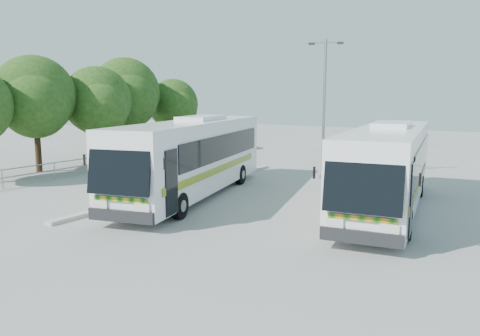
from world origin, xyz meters
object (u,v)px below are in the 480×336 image
Objects in this scene: tree_far_b at (35,96)px; tree_far_e at (174,104)px; tree_far_d at (126,92)px; coach_adjacent at (387,166)px; lamppost at (324,103)px; coach_main at (193,155)px; tree_far_c at (98,101)px.

tree_far_e is at bearing 88.17° from tree_far_b.
coach_adjacent is at bearing -16.52° from tree_far_d.
lamppost reaches higher than tree_far_d.
coach_adjacent is (20.28, 1.50, -2.75)m from tree_far_b.
coach_main is at bearing -33.12° from tree_far_d.
coach_main is 8.48m from coach_adjacent.
lamppost is at bearing 51.59° from coach_main.
tree_far_b is at bearing -87.77° from tree_far_d.
coach_main is at bearing -21.28° from tree_far_c.
tree_far_c is 0.53× the size of coach_adjacent.
tree_far_c is at bearing 77.09° from tree_far_b.
lamppost reaches higher than tree_far_c.
coach_adjacent is (19.38, -2.40, -2.44)m from tree_far_c.
tree_far_c is 0.88× the size of tree_far_d.
tree_far_b is 1.17× the size of tree_far_e.
tree_far_b reaches higher than coach_main.
coach_main is (11.13, -4.34, -2.37)m from tree_far_c.
tree_far_b is 7.61m from tree_far_d.
tree_far_e is at bearing 118.81° from coach_main.
coach_main is 1.04× the size of coach_adjacent.
tree_far_d reaches higher than tree_far_c.
tree_far_c reaches higher than coach_main.
lamppost reaches higher than coach_main.
tree_far_e is 17.22m from coach_main.
tree_far_b reaches higher than tree_far_c.
tree_far_d is at bearing -98.63° from tree_far_e.
tree_far_d reaches higher than tree_far_e.
tree_far_e is 22.63m from coach_adjacent.
coach_adjacent is at bearing -28.06° from tree_far_e.
tree_far_c is at bearing 164.73° from coach_adjacent.
tree_far_c is 8.22m from tree_far_e.
tree_far_d is 4.65m from tree_far_e.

